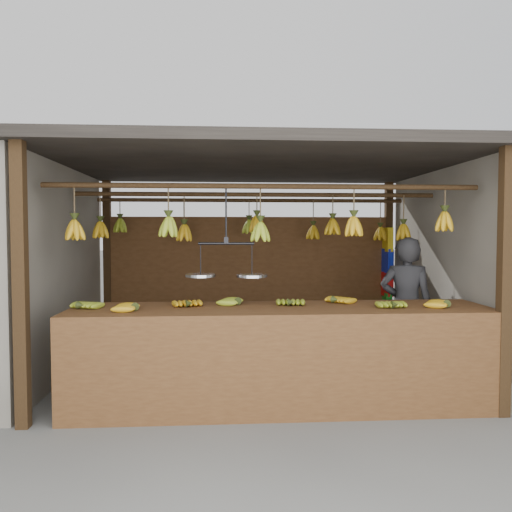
{
  "coord_description": "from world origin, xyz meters",
  "views": [
    {
      "loc": [
        -0.39,
        -5.57,
        1.57
      ],
      "look_at": [
        0.0,
        0.3,
        1.3
      ],
      "focal_mm": 35.0,
      "sensor_mm": 36.0,
      "label": 1
    }
  ],
  "objects": [
    {
      "name": "ground",
      "position": [
        0.0,
        0.0,
        0.0
      ],
      "size": [
        80.0,
        80.0,
        0.0
      ],
      "primitive_type": "plane",
      "color": "#5B5B57"
    },
    {
      "name": "stall",
      "position": [
        0.0,
        0.33,
        1.97
      ],
      "size": [
        4.3,
        3.3,
        2.4
      ],
      "color": "black",
      "rests_on": "ground"
    },
    {
      "name": "counter",
      "position": [
        0.13,
        -1.23,
        0.72
      ],
      "size": [
        3.8,
        0.86,
        0.96
      ],
      "color": "#57341A",
      "rests_on": "ground"
    },
    {
      "name": "hanging_bananas",
      "position": [
        -0.02,
        -0.0,
        1.62
      ],
      "size": [
        3.61,
        2.19,
        0.4
      ],
      "color": "#C99315",
      "rests_on": "ground"
    },
    {
      "name": "balance_scale",
      "position": [
        -0.36,
        -1.0,
        1.22
      ],
      "size": [
        0.75,
        0.34,
        0.83
      ],
      "color": "black",
      "rests_on": "ground"
    },
    {
      "name": "vendor",
      "position": [
        1.6,
        -0.3,
        0.76
      ],
      "size": [
        0.66,
        0.56,
        1.53
      ],
      "primitive_type": "imported",
      "rotation": [
        0.0,
        0.0,
        2.73
      ],
      "color": "#262628",
      "rests_on": "ground"
    },
    {
      "name": "bag_bundles",
      "position": [
        1.94,
        1.35,
        1.01
      ],
      "size": [
        0.08,
        0.26,
        1.26
      ],
      "color": "yellow",
      "rests_on": "ground"
    }
  ]
}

